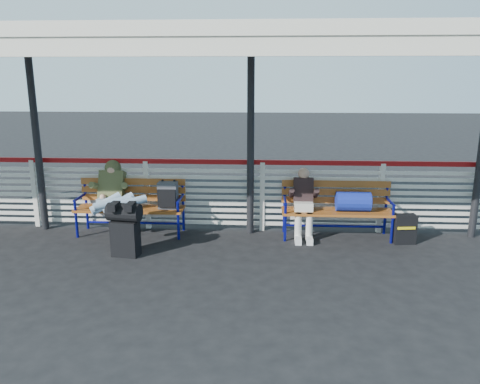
# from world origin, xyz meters

# --- Properties ---
(ground) EXTENTS (60.00, 60.00, 0.00)m
(ground) POSITION_xyz_m (0.00, 0.00, 0.00)
(ground) COLOR black
(ground) RESTS_ON ground
(fence) EXTENTS (12.08, 0.08, 1.24)m
(fence) POSITION_xyz_m (0.00, 1.90, 0.66)
(fence) COLOR silver
(fence) RESTS_ON ground
(canopy) EXTENTS (12.60, 3.60, 3.16)m
(canopy) POSITION_xyz_m (-0.00, 0.87, 3.04)
(canopy) COLOR silver
(canopy) RESTS_ON ground
(luggage_stack) EXTENTS (0.52, 0.34, 0.81)m
(luggage_stack) POSITION_xyz_m (-0.01, 0.58, 0.44)
(luggage_stack) COLOR black
(luggage_stack) RESTS_ON ground
(bench_left) EXTENTS (1.80, 0.56, 0.92)m
(bench_left) POSITION_xyz_m (-0.02, 1.62, 0.59)
(bench_left) COLOR #9D521E
(bench_left) RESTS_ON ground
(bench_right) EXTENTS (1.80, 0.56, 0.92)m
(bench_right) POSITION_xyz_m (3.34, 1.61, 0.59)
(bench_right) COLOR #9D521E
(bench_right) RESTS_ON ground
(traveler_man) EXTENTS (0.94, 1.60, 0.77)m
(traveler_man) POSITION_xyz_m (-0.36, 1.25, 0.70)
(traveler_man) COLOR #99B4CE
(traveler_man) RESTS_ON ground
(companion_person) EXTENTS (0.32, 0.66, 1.15)m
(companion_person) POSITION_xyz_m (2.68, 1.57, 0.60)
(companion_person) COLOR beige
(companion_person) RESTS_ON ground
(suitcase_side) EXTENTS (0.36, 0.24, 0.47)m
(suitcase_side) POSITION_xyz_m (4.28, 1.37, 0.24)
(suitcase_side) COLOR black
(suitcase_side) RESTS_ON ground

